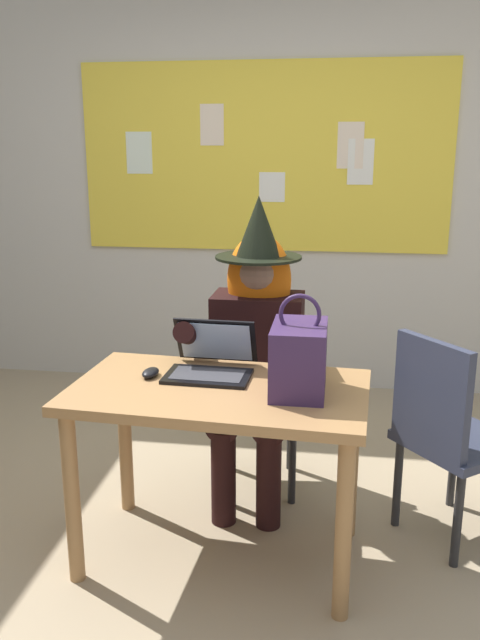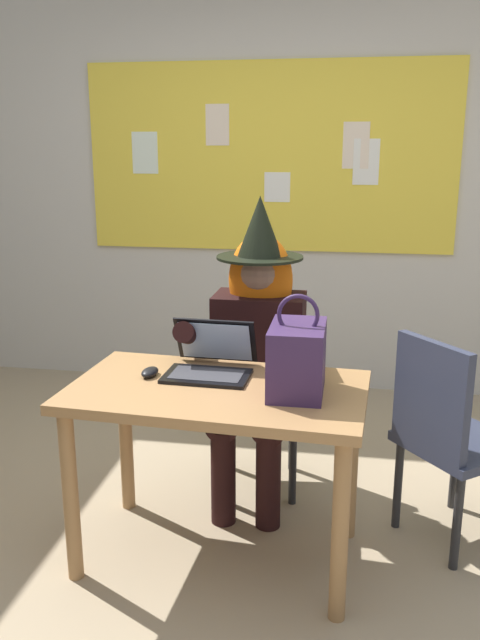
# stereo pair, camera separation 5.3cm
# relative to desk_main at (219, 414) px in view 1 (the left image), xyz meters

# --- Properties ---
(ground_plane) EXTENTS (24.00, 24.00, 0.00)m
(ground_plane) POSITION_rel_desk_main_xyz_m (-0.07, -0.01, -0.62)
(ground_plane) COLOR tan
(wall_back_bulletin) EXTENTS (5.25, 2.27, 2.91)m
(wall_back_bulletin) POSITION_rel_desk_main_xyz_m (-0.07, 2.08, 0.85)
(wall_back_bulletin) COLOR beige
(wall_back_bulletin) RESTS_ON ground
(desk_main) EXTENTS (1.17, 0.72, 0.74)m
(desk_main) POSITION_rel_desk_main_xyz_m (0.00, 0.00, 0.00)
(desk_main) COLOR #A37547
(desk_main) RESTS_ON ground
(chair_at_desk) EXTENTS (0.46, 0.46, 0.89)m
(chair_at_desk) POSITION_rel_desk_main_xyz_m (0.07, 0.69, -0.13)
(chair_at_desk) COLOR #2D3347
(chair_at_desk) RESTS_ON ground
(person_costumed) EXTENTS (0.59, 0.66, 1.42)m
(person_costumed) POSITION_rel_desk_main_xyz_m (0.07, 0.56, 0.16)
(person_costumed) COLOR black
(person_costumed) RESTS_ON ground
(laptop) EXTENTS (0.35, 0.32, 0.21)m
(laptop) POSITION_rel_desk_main_xyz_m (-0.06, 0.15, 0.16)
(laptop) COLOR black
(laptop) RESTS_ON desk_main
(computer_mouse) EXTENTS (0.07, 0.11, 0.03)m
(computer_mouse) POSITION_rel_desk_main_xyz_m (-0.29, 0.07, 0.13)
(computer_mouse) COLOR black
(computer_mouse) RESTS_ON desk_main
(handbag) EXTENTS (0.20, 0.30, 0.38)m
(handbag) POSITION_rel_desk_main_xyz_m (0.30, -0.00, 0.25)
(handbag) COLOR #38234C
(handbag) RESTS_ON desk_main
(chair_extra_corner) EXTENTS (0.59, 0.59, 0.90)m
(chair_extra_corner) POSITION_rel_desk_main_xyz_m (0.91, 0.26, -0.12)
(chair_extra_corner) COLOR #2D3347
(chair_extra_corner) RESTS_ON ground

